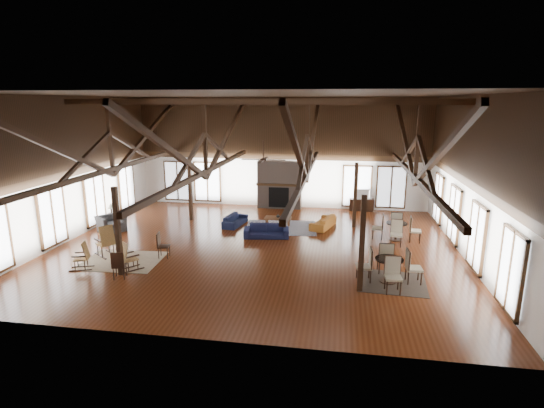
% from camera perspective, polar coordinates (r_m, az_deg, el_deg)
% --- Properties ---
extents(floor, '(16.00, 16.00, 0.00)m').
position_cam_1_polar(floor, '(17.35, -2.15, -5.77)').
color(floor, '#572712').
rests_on(floor, ground).
extents(ceiling, '(16.00, 14.00, 0.02)m').
position_cam_1_polar(ceiling, '(16.37, -2.34, 14.46)').
color(ceiling, black).
rests_on(ceiling, wall_back).
extents(wall_back, '(16.00, 0.02, 6.00)m').
position_cam_1_polar(wall_back, '(23.44, 1.16, 6.85)').
color(wall_back, white).
rests_on(wall_back, floor).
extents(wall_front, '(16.00, 0.02, 6.00)m').
position_cam_1_polar(wall_front, '(10.00, -10.17, -2.59)').
color(wall_front, white).
rests_on(wall_front, floor).
extents(wall_left, '(0.02, 14.00, 6.00)m').
position_cam_1_polar(wall_left, '(19.79, -25.66, 4.27)').
color(wall_left, white).
rests_on(wall_left, floor).
extents(wall_right, '(0.02, 14.00, 6.00)m').
position_cam_1_polar(wall_right, '(16.96, 25.35, 2.95)').
color(wall_right, white).
rests_on(wall_right, floor).
extents(roof_truss, '(15.60, 14.07, 3.14)m').
position_cam_1_polar(roof_truss, '(16.46, -2.27, 7.58)').
color(roof_truss, black).
rests_on(roof_truss, wall_back).
extents(post_grid, '(8.16, 7.16, 3.05)m').
position_cam_1_polar(post_grid, '(16.91, -2.19, -0.89)').
color(post_grid, black).
rests_on(post_grid, floor).
extents(fireplace, '(2.50, 0.69, 2.60)m').
position_cam_1_polar(fireplace, '(23.38, 1.02, 2.59)').
color(fireplace, '#736258').
rests_on(fireplace, floor).
extents(ceiling_fan, '(1.60, 1.60, 0.75)m').
position_cam_1_polar(ceiling_fan, '(15.43, -1.17, 6.08)').
color(ceiling_fan, black).
rests_on(ceiling_fan, roof_truss).
extents(sofa_navy_front, '(2.03, 1.02, 0.57)m').
position_cam_1_polar(sofa_navy_front, '(18.45, -0.76, -3.64)').
color(sofa_navy_front, '#131736').
rests_on(sofa_navy_front, floor).
extents(sofa_navy_left, '(1.79, 0.94, 0.50)m').
position_cam_1_polar(sofa_navy_left, '(20.32, -4.99, -2.17)').
color(sofa_navy_left, '#141A38').
rests_on(sofa_navy_left, floor).
extents(sofa_orange, '(1.97, 1.24, 0.54)m').
position_cam_1_polar(sofa_orange, '(20.02, 6.88, -2.40)').
color(sofa_orange, '#B36722').
rests_on(sofa_orange, floor).
extents(coffee_table, '(1.25, 0.66, 0.47)m').
position_cam_1_polar(coffee_table, '(19.88, 0.79, -1.98)').
color(coffee_table, brown).
rests_on(coffee_table, floor).
extents(vase, '(0.19, 0.19, 0.18)m').
position_cam_1_polar(vase, '(19.82, 0.80, -1.59)').
color(vase, '#B2B2B2').
rests_on(vase, coffee_table).
extents(armchair, '(1.46, 1.49, 0.73)m').
position_cam_1_polar(armchair, '(20.61, -20.82, -2.46)').
color(armchair, '#313134').
rests_on(armchair, floor).
extents(side_table_lamp, '(0.44, 0.44, 1.13)m').
position_cam_1_polar(side_table_lamp, '(21.43, -20.72, -1.69)').
color(side_table_lamp, black).
rests_on(side_table_lamp, floor).
extents(rocking_chair_a, '(1.07, 0.96, 1.23)m').
position_cam_1_polar(rocking_chair_a, '(17.34, -21.40, -4.74)').
color(rocking_chair_a, '#A5733E').
rests_on(rocking_chair_a, floor).
extents(rocking_chair_b, '(0.83, 0.88, 1.02)m').
position_cam_1_polar(rocking_chair_b, '(15.68, -18.85, -6.80)').
color(rocking_chair_b, '#A5733E').
rests_on(rocking_chair_b, floor).
extents(rocking_chair_c, '(0.86, 0.63, 1.00)m').
position_cam_1_polar(rocking_chair_c, '(16.38, -24.04, -6.44)').
color(rocking_chair_c, '#A5733E').
rests_on(rocking_chair_c, floor).
extents(side_chair_a, '(0.47, 0.47, 0.97)m').
position_cam_1_polar(side_chair_a, '(16.55, -14.68, -5.13)').
color(side_chair_a, black).
rests_on(side_chair_a, floor).
extents(side_chair_b, '(0.50, 0.50, 0.97)m').
position_cam_1_polar(side_chair_b, '(14.99, -19.95, -7.50)').
color(side_chair_b, black).
rests_on(side_chair_b, floor).
extents(cafe_table_near, '(2.14, 2.14, 1.11)m').
position_cam_1_polar(cafe_table_near, '(14.43, 15.44, -8.02)').
color(cafe_table_near, black).
rests_on(cafe_table_near, floor).
extents(cafe_table_far, '(2.07, 2.07, 1.06)m').
position_cam_1_polar(cafe_table_far, '(18.75, 16.38, -3.13)').
color(cafe_table_far, black).
rests_on(cafe_table_far, floor).
extents(cup_near, '(0.14, 0.14, 0.10)m').
position_cam_1_polar(cup_near, '(14.34, 15.45, -6.91)').
color(cup_near, '#B2B2B2').
rests_on(cup_near, cafe_table_near).
extents(cup_far, '(0.13, 0.13, 0.09)m').
position_cam_1_polar(cup_far, '(18.73, 16.69, -2.28)').
color(cup_far, '#B2B2B2').
rests_on(cup_far, cafe_table_far).
extents(tv_console, '(1.28, 0.48, 0.64)m').
position_cam_1_polar(tv_console, '(23.47, 11.92, -0.08)').
color(tv_console, black).
rests_on(tv_console, floor).
extents(television, '(0.97, 0.26, 0.56)m').
position_cam_1_polar(television, '(23.34, 12.06, 1.34)').
color(television, '#B2B2B2').
rests_on(television, tv_console).
extents(rug_tan, '(2.92, 2.35, 0.01)m').
position_cam_1_polar(rug_tan, '(16.81, -19.48, -7.20)').
color(rug_tan, tan).
rests_on(rug_tan, floor).
extents(rug_navy, '(3.50, 2.77, 0.01)m').
position_cam_1_polar(rug_navy, '(19.91, 1.20, -3.18)').
color(rug_navy, '#171A42').
rests_on(rug_navy, floor).
extents(rug_dark, '(2.28, 2.11, 0.01)m').
position_cam_1_polar(rug_dark, '(14.62, 15.84, -10.09)').
color(rug_dark, '#2A231C').
rests_on(rug_dark, floor).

